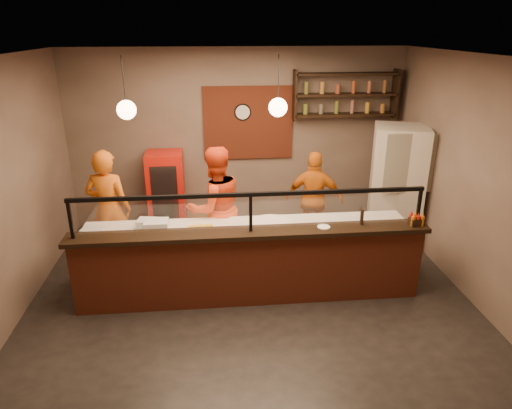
{
  "coord_description": "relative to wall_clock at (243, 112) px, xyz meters",
  "views": [
    {
      "loc": [
        -0.45,
        -5.63,
        3.53
      ],
      "look_at": [
        0.13,
        0.3,
        1.18
      ],
      "focal_mm": 32.0,
      "sensor_mm": 36.0,
      "label": 1
    }
  ],
  "objects": [
    {
      "name": "floor",
      "position": [
        -0.1,
        -2.46,
        -2.1
      ],
      "size": [
        6.0,
        6.0,
        0.0
      ],
      "primitive_type": "plane",
      "color": "black",
      "rests_on": "ground"
    },
    {
      "name": "ceiling",
      "position": [
        -0.1,
        -2.46,
        1.1
      ],
      "size": [
        6.0,
        6.0,
        0.0
      ],
      "primitive_type": "plane",
      "rotation": [
        3.14,
        0.0,
        0.0
      ],
      "color": "#3C332E",
      "rests_on": "wall_back"
    },
    {
      "name": "wall_back",
      "position": [
        -0.1,
        0.04,
        -0.5
      ],
      "size": [
        6.0,
        0.0,
        6.0
      ],
      "primitive_type": "plane",
      "rotation": [
        1.57,
        0.0,
        0.0
      ],
      "color": "#7C655A",
      "rests_on": "floor"
    },
    {
      "name": "wall_left",
      "position": [
        -3.1,
        -2.46,
        -0.5
      ],
      "size": [
        0.0,
        5.0,
        5.0
      ],
      "primitive_type": "plane",
      "rotation": [
        1.57,
        0.0,
        1.57
      ],
      "color": "#7C655A",
      "rests_on": "floor"
    },
    {
      "name": "wall_right",
      "position": [
        2.9,
        -2.46,
        -0.5
      ],
      "size": [
        0.0,
        5.0,
        5.0
      ],
      "primitive_type": "plane",
      "rotation": [
        1.57,
        0.0,
        -1.57
      ],
      "color": "#7C655A",
      "rests_on": "floor"
    },
    {
      "name": "wall_front",
      "position": [
        -0.1,
        -4.96,
        -0.5
      ],
      "size": [
        6.0,
        0.0,
        6.0
      ],
      "primitive_type": "plane",
      "rotation": [
        -1.57,
        0.0,
        0.0
      ],
      "color": "#7C655A",
      "rests_on": "floor"
    },
    {
      "name": "brick_patch",
      "position": [
        0.1,
        0.01,
        -0.2
      ],
      "size": [
        1.6,
        0.04,
        1.3
      ],
      "primitive_type": "cube",
      "color": "maroon",
      "rests_on": "wall_back"
    },
    {
      "name": "service_counter",
      "position": [
        -0.1,
        -2.76,
        -1.6
      ],
      "size": [
        4.6,
        0.25,
        1.0
      ],
      "primitive_type": "cube",
      "color": "maroon",
      "rests_on": "floor"
    },
    {
      "name": "counter_ledge",
      "position": [
        -0.1,
        -2.76,
        -1.07
      ],
      "size": [
        4.7,
        0.37,
        0.06
      ],
      "primitive_type": "cube",
      "color": "black",
      "rests_on": "service_counter"
    },
    {
      "name": "worktop_cabinet",
      "position": [
        -0.1,
        -2.26,
        -1.68
      ],
      "size": [
        4.6,
        0.75,
        0.85
      ],
      "primitive_type": "cube",
      "color": "gray",
      "rests_on": "floor"
    },
    {
      "name": "worktop",
      "position": [
        -0.1,
        -2.26,
        -1.23
      ],
      "size": [
        4.6,
        0.75,
        0.05
      ],
      "primitive_type": "cube",
      "color": "silver",
      "rests_on": "worktop_cabinet"
    },
    {
      "name": "sneeze_guard",
      "position": [
        -0.1,
        -2.76,
        -0.73
      ],
      "size": [
        4.5,
        0.05,
        0.52
      ],
      "color": "white",
      "rests_on": "counter_ledge"
    },
    {
      "name": "wall_shelving",
      "position": [
        1.8,
        -0.14,
        0.3
      ],
      "size": [
        1.84,
        0.28,
        0.85
      ],
      "color": "black",
      "rests_on": "wall_back"
    },
    {
      "name": "wall_clock",
      "position": [
        0.0,
        0.0,
        0.0
      ],
      "size": [
        0.3,
        0.04,
        0.3
      ],
      "primitive_type": "cylinder",
      "rotation": [
        1.57,
        0.0,
        0.0
      ],
      "color": "black",
      "rests_on": "wall_back"
    },
    {
      "name": "pendant_left",
      "position": [
        -1.6,
        -2.26,
        0.45
      ],
      "size": [
        0.24,
        0.24,
        0.77
      ],
      "color": "black",
      "rests_on": "ceiling"
    },
    {
      "name": "pendant_right",
      "position": [
        0.3,
        -2.26,
        0.45
      ],
      "size": [
        0.24,
        0.24,
        0.77
      ],
      "color": "black",
      "rests_on": "ceiling"
    },
    {
      "name": "cook_left",
      "position": [
        -2.15,
        -1.49,
        -1.17
      ],
      "size": [
        0.75,
        0.57,
        1.86
      ],
      "primitive_type": "imported",
      "rotation": [
        0.0,
        0.0,
        2.94
      ],
      "color": "orange",
      "rests_on": "floor"
    },
    {
      "name": "cook_mid",
      "position": [
        -0.54,
        -1.65,
        -1.15
      ],
      "size": [
        1.14,
        1.03,
        1.9
      ],
      "primitive_type": "imported",
      "rotation": [
        0.0,
        0.0,
        3.55
      ],
      "color": "red",
      "rests_on": "floor"
    },
    {
      "name": "cook_right",
      "position": [
        1.11,
        -1.07,
        -1.29
      ],
      "size": [
        1.03,
        0.64,
        1.63
      ],
      "primitive_type": "imported",
      "rotation": [
        0.0,
        0.0,
        2.87
      ],
      "color": "orange",
      "rests_on": "floor"
    },
    {
      "name": "fridge",
      "position": [
        2.5,
        -1.11,
        -1.09
      ],
      "size": [
        1.04,
        1.0,
        2.03
      ],
      "primitive_type": "cube",
      "rotation": [
        0.0,
        0.0,
        -0.3
      ],
      "color": "beige",
      "rests_on": "floor"
    },
    {
      "name": "red_cooler",
      "position": [
        -1.4,
        -0.31,
        -1.36
      ],
      "size": [
        0.65,
        0.59,
        1.48
      ],
      "primitive_type": "cube",
      "rotation": [
        0.0,
        0.0,
        0.02
      ],
      "color": "red",
      "rests_on": "floor"
    },
    {
      "name": "pizza_dough",
      "position": [
        0.24,
        -2.17,
        -1.19
      ],
      "size": [
        0.64,
        0.64,
        0.01
      ],
      "primitive_type": "cylinder",
      "rotation": [
        0.0,
        0.0,
        -0.14
      ],
      "color": "white",
      "rests_on": "worktop"
    },
    {
      "name": "prep_tub_a",
      "position": [
        -1.35,
        -2.31,
        -1.12
      ],
      "size": [
        0.32,
        0.26,
        0.16
      ],
      "primitive_type": "cube",
      "rotation": [
        0.0,
        0.0,
        -0.0
      ],
      "color": "silver",
      "rests_on": "worktop"
    },
    {
      "name": "prep_tub_b",
      "position": [
        -1.49,
        -2.2,
        -1.13
      ],
      "size": [
        0.3,
        0.26,
        0.14
      ],
      "primitive_type": "cube",
      "rotation": [
        0.0,
        0.0,
        -0.18
      ],
      "color": "silver",
      "rests_on": "worktop"
    },
    {
      "name": "prep_tub_c",
      "position": [
        -2.16,
        -2.44,
        -1.13
      ],
      "size": [
        0.32,
        0.28,
        0.14
      ],
      "primitive_type": "cube",
      "rotation": [
        0.0,
        0.0,
        -0.18
      ],
      "color": "silver",
      "rests_on": "worktop"
    },
    {
      "name": "rolling_pin",
      "position": [
        -0.76,
        -2.26,
        -1.17
      ],
      "size": [
        0.35,
        0.1,
        0.06
      ],
      "primitive_type": "cylinder",
      "rotation": [
        0.0,
        1.57,
        0.1
      ],
      "color": "yellow",
      "rests_on": "worktop"
    },
    {
      "name": "condiment_caddy",
      "position": [
        2.1,
        -2.78,
        -0.99
      ],
      "size": [
        0.19,
        0.16,
        0.1
      ],
      "primitive_type": "cube",
      "rotation": [
        0.0,
        0.0,
        0.09
      ],
      "color": "black",
      "rests_on": "counter_ledge"
    },
    {
      "name": "pepper_mill",
      "position": [
        1.38,
        -2.7,
        -0.93
      ],
      "size": [
        0.05,
        0.05,
        0.21
      ],
      "primitive_type": "cylinder",
      "rotation": [
        0.0,
        0.0,
        -0.15
      ],
      "color": "black",
      "rests_on": "counter_ledge"
    },
    {
      "name": "small_plate",
      "position": [
        0.86,
        -2.74,
        -1.03
      ],
      "size": [
        0.18,
        0.18,
        0.01
      ],
      "primitive_type": "cylinder",
      "rotation": [
        0.0,
        0.0,
        0.1
      ],
      "color": "white",
      "rests_on": "counter_ledge"
    }
  ]
}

